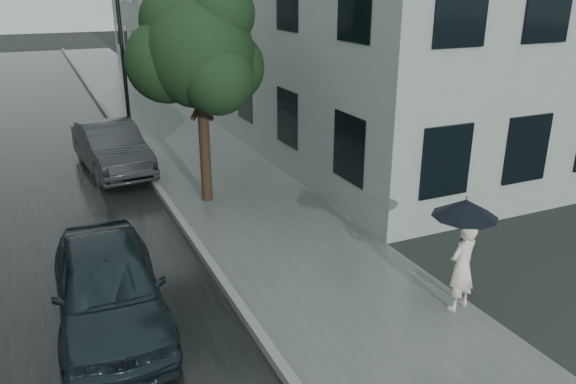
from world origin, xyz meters
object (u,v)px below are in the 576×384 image
car_near (109,287)px  car_far (112,148)px  street_tree (198,51)px  pedestrian (462,267)px  lamp_post (118,55)px

car_near → car_far: 7.98m
street_tree → car_far: bearing=118.7°
pedestrian → street_tree: (-2.30, 6.52, 2.79)m
street_tree → lamp_post: size_ratio=1.02×
pedestrian → lamp_post: size_ratio=0.30×
lamp_post → car_far: bearing=-113.2°
street_tree → pedestrian: bearing=-70.6°
pedestrian → lamp_post: 13.01m
street_tree → car_near: bearing=-121.7°
pedestrian → car_near: bearing=-34.1°
street_tree → car_near: street_tree is taller
pedestrian → car_far: size_ratio=0.37×
pedestrian → car_far: bearing=-82.2°
street_tree → car_far: size_ratio=1.25×
lamp_post → car_near: bearing=-107.1°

